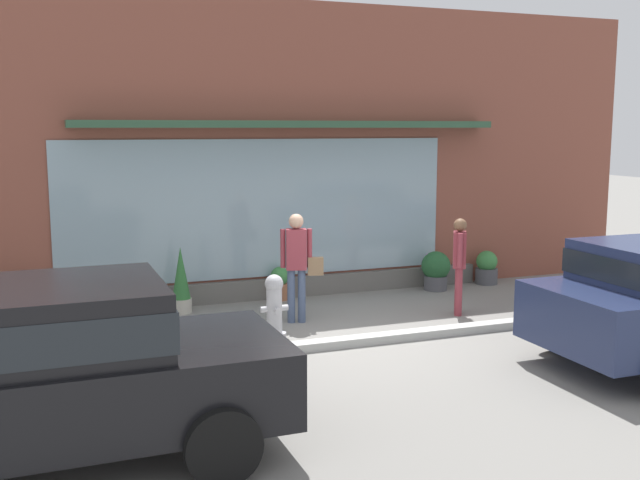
# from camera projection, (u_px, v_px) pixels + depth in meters

# --- Properties ---
(ground_plane) EXTENTS (60.00, 60.00, 0.00)m
(ground_plane) POSITION_uv_depth(u_px,v_px,m) (361.00, 340.00, 10.59)
(ground_plane) COLOR gray
(curb_strip) EXTENTS (14.00, 0.24, 0.12)m
(curb_strip) POSITION_uv_depth(u_px,v_px,m) (366.00, 340.00, 10.40)
(curb_strip) COLOR #B2B2AD
(curb_strip) RESTS_ON ground_plane
(storefront) EXTENTS (14.00, 0.81, 5.18)m
(storefront) POSITION_uv_depth(u_px,v_px,m) (289.00, 155.00, 13.16)
(storefront) COLOR brown
(storefront) RESTS_ON ground_plane
(fire_hydrant) EXTENTS (0.41, 0.37, 0.92)m
(fire_hydrant) POSITION_uv_depth(u_px,v_px,m) (274.00, 305.00, 10.70)
(fire_hydrant) COLOR #B2B2B7
(fire_hydrant) RESTS_ON ground_plane
(pedestrian_with_handbag) EXTENTS (0.65, 0.32, 1.70)m
(pedestrian_with_handbag) POSITION_uv_depth(u_px,v_px,m) (298.00, 260.00, 11.42)
(pedestrian_with_handbag) COLOR #475675
(pedestrian_with_handbag) RESTS_ON ground_plane
(pedestrian_passerby) EXTENTS (0.31, 0.40, 1.57)m
(pedestrian_passerby) POSITION_uv_depth(u_px,v_px,m) (459.00, 260.00, 11.91)
(pedestrian_passerby) COLOR #8E333D
(pedestrian_passerby) RESTS_ON ground_plane
(parked_car_black) EXTENTS (4.06, 1.97, 1.66)m
(parked_car_black) POSITION_uv_depth(u_px,v_px,m) (49.00, 365.00, 6.53)
(parked_car_black) COLOR black
(parked_car_black) RESTS_ON ground_plane
(potted_plant_near_hydrant) EXTENTS (0.43, 0.43, 0.65)m
(potted_plant_near_hydrant) POSITION_uv_depth(u_px,v_px,m) (487.00, 268.00, 14.38)
(potted_plant_near_hydrant) COLOR #4C4C51
(potted_plant_near_hydrant) RESTS_ON ground_plane
(potted_plant_window_left) EXTENTS (0.33, 0.33, 1.09)m
(potted_plant_window_left) POSITION_uv_depth(u_px,v_px,m) (181.00, 281.00, 12.10)
(potted_plant_window_left) COLOR #B7B2A3
(potted_plant_window_left) RESTS_ON ground_plane
(potted_plant_trailing_edge) EXTENTS (0.47, 0.47, 0.79)m
(potted_plant_trailing_edge) POSITION_uv_depth(u_px,v_px,m) (2.00, 300.00, 11.18)
(potted_plant_trailing_edge) COLOR #9E6042
(potted_plant_trailing_edge) RESTS_ON ground_plane
(potted_plant_low_front) EXTENTS (0.33, 0.33, 0.59)m
(potted_plant_low_front) POSITION_uv_depth(u_px,v_px,m) (280.00, 282.00, 13.02)
(potted_plant_low_front) COLOR #9E6042
(potted_plant_low_front) RESTS_ON ground_plane
(potted_plant_doorstep) EXTENTS (0.54, 0.54, 0.73)m
(potted_plant_doorstep) POSITION_uv_depth(u_px,v_px,m) (436.00, 269.00, 13.82)
(potted_plant_doorstep) COLOR #4C4C51
(potted_plant_doorstep) RESTS_ON ground_plane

